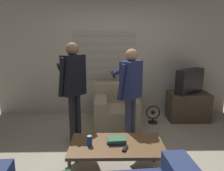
{
  "coord_description": "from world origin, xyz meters",
  "views": [
    {
      "loc": [
        -0.1,
        -2.84,
        1.76
      ],
      "look_at": [
        -0.05,
        0.53,
        1.0
      ],
      "focal_mm": 35.0,
      "sensor_mm": 36.0,
      "label": 1
    }
  ],
  "objects": [
    {
      "name": "ground_plane",
      "position": [
        0.0,
        0.0,
        0.0
      ],
      "size": [
        16.0,
        16.0,
        0.0
      ],
      "primitive_type": "plane",
      "color": "#B2A893"
    },
    {
      "name": "wall_back",
      "position": [
        -0.01,
        2.03,
        1.28
      ],
      "size": [
        5.2,
        0.08,
        2.55
      ],
      "color": "#BCB7A8",
      "rests_on": "ground_plane"
    },
    {
      "name": "armchair_beige",
      "position": [
        0.05,
        1.32,
        0.32
      ],
      "size": [
        0.87,
        0.91,
        0.81
      ],
      "rotation": [
        0.0,
        0.0,
        3.17
      ],
      "color": "tan",
      "rests_on": "ground_plane"
    },
    {
      "name": "coffee_table",
      "position": [
        -0.0,
        -0.32,
        0.4
      ],
      "size": [
        1.18,
        0.65,
        0.43
      ],
      "color": "brown",
      "rests_on": "ground_plane"
    },
    {
      "name": "tv_stand",
      "position": [
        1.6,
        1.59,
        0.3
      ],
      "size": [
        0.83,
        0.52,
        0.6
      ],
      "color": "#4C3D2D",
      "rests_on": "ground_plane"
    },
    {
      "name": "tv",
      "position": [
        1.59,
        1.59,
        0.85
      ],
      "size": [
        0.71,
        0.62,
        0.5
      ],
      "rotation": [
        0.0,
        0.0,
        3.81
      ],
      "color": "black",
      "rests_on": "tv_stand"
    },
    {
      "name": "person_left_standing",
      "position": [
        -0.66,
        0.54,
        1.05
      ],
      "size": [
        0.56,
        0.74,
        1.67
      ],
      "rotation": [
        0.0,
        0.0,
        0.94
      ],
      "color": "black",
      "rests_on": "ground_plane"
    },
    {
      "name": "person_right_standing",
      "position": [
        0.25,
        0.53,
        0.99
      ],
      "size": [
        0.51,
        0.73,
        1.58
      ],
      "rotation": [
        0.0,
        0.0,
        0.93
      ],
      "color": "#33384C",
      "rests_on": "ground_plane"
    },
    {
      "name": "book_stack",
      "position": [
        -0.0,
        -0.28,
        0.46
      ],
      "size": [
        0.25,
        0.19,
        0.06
      ],
      "color": "#284C89",
      "rests_on": "coffee_table"
    },
    {
      "name": "soda_can",
      "position": [
        -0.34,
        -0.34,
        0.5
      ],
      "size": [
        0.07,
        0.07,
        0.13
      ],
      "color": "#194C9E",
      "rests_on": "coffee_table"
    },
    {
      "name": "spare_remote",
      "position": [
        0.1,
        -0.46,
        0.44
      ],
      "size": [
        0.09,
        0.14,
        0.02
      ],
      "rotation": [
        0.0,
        0.0,
        -0.38
      ],
      "color": "black",
      "rests_on": "coffee_table"
    },
    {
      "name": "floor_fan",
      "position": [
        0.82,
        1.42,
        0.17
      ],
      "size": [
        0.3,
        0.2,
        0.37
      ],
      "color": "black",
      "rests_on": "ground_plane"
    }
  ]
}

